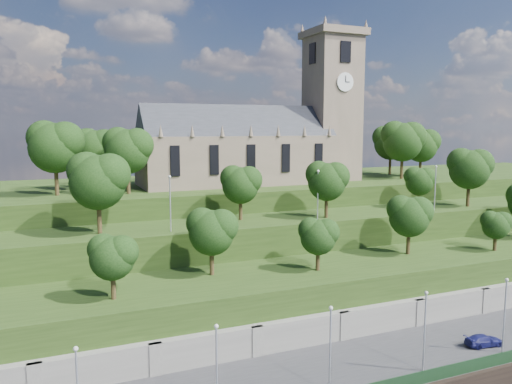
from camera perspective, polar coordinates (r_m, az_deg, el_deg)
name	(u,v)px	position (r m, az deg, el deg)	size (l,w,h in m)	color
promenade	(414,361)	(55.42, 17.62, -17.90)	(160.00, 12.00, 2.00)	#2D2D30
fence	(455,370)	(51.18, 21.80, -18.33)	(160.00, 0.10, 1.20)	#16331A
retaining_wall	(379,325)	(59.09, 13.83, -14.55)	(160.00, 2.10, 5.00)	slate
embankment_lower	(349,295)	(63.19, 10.57, -11.53)	(160.00, 12.00, 8.00)	#213612
embankment_upper	(306,258)	(71.64, 5.76, -7.49)	(160.00, 10.00, 12.00)	#213612
hilltop	(251,222)	(89.87, -0.60, -3.41)	(160.00, 32.00, 15.00)	#213612
church	(264,138)	(84.89, 0.90, 6.16)	(38.60, 12.35, 27.60)	brown
trees_lower	(381,219)	(64.19, 14.10, -3.05)	(65.57, 8.90, 8.26)	#322613
trees_upper	(309,176)	(68.48, 6.10, 1.88)	(62.46, 8.55, 9.60)	#322613
trees_hilltop	(273,143)	(83.56, 1.94, 5.57)	(72.02, 16.42, 10.57)	#322613
lamp_posts_promenade	(425,325)	(49.66, 18.73, -14.19)	(60.36, 0.36, 7.65)	#B2B2B7
lamp_posts_upper	(318,191)	(67.15, 7.08, 0.16)	(40.36, 0.36, 6.77)	#B2B2B7
car_right	(484,340)	(58.50, 24.60, -15.16)	(1.64, 4.03, 1.17)	navy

